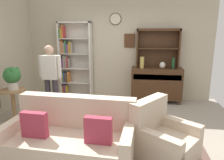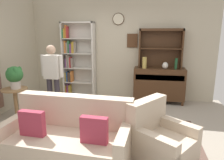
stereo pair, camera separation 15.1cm
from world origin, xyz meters
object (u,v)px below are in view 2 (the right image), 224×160
Objects in this scene: sideboard at (159,84)px; vase_tall at (144,63)px; potted_plant_small at (38,108)px; armchair_floral at (160,142)px; plant_stand at (16,101)px; bookshelf at (76,61)px; vase_round at (165,65)px; coffee_table at (98,115)px; person_reading at (53,75)px; book_stack at (103,112)px; potted_plant_large at (14,76)px; bottle_wine at (176,64)px; couch_floral at (69,140)px; sideboard_hutch at (161,43)px.

vase_tall reaches higher than sideboard.
vase_tall is 2.79m from potted_plant_small.
plant_stand is at bearing 162.16° from armchair_floral.
armchair_floral is at bearing -50.70° from bookshelf.
vase_round is at bearing 27.09° from plant_stand.
bookshelf is at bearing 118.66° from coffee_table.
person_reading is at bearing 148.22° from armchair_floral.
sideboard is 6.90× the size of book_stack.
sideboard is at bearing -2.13° from bookshelf.
vase_tall is at bearing 31.48° from potted_plant_large.
couch_floral is (-1.78, -2.74, -0.75)m from bottle_wine.
person_reading is at bearing -158.39° from bottle_wine.
armchair_floral is at bearing -24.89° from potted_plant_small.
person_reading reaches higher than sideboard.
sideboard is 0.71× the size of couch_floral.
sideboard reaches higher than couch_floral.
potted_plant_large reaches higher than plant_stand.
coffee_table is (1.22, -0.78, -0.55)m from person_reading.
coffee_table is at bearing 149.21° from armchair_floral.
person_reading reaches higher than potted_plant_small.
couch_floral reaches higher than coffee_table.
vase_round is at bearing -3.59° from bookshelf.
bookshelf is at bearing 67.56° from plant_stand.
bottle_wine reaches higher than coffee_table.
vase_tall is 0.78m from bottle_wine.
person_reading is (0.60, 0.48, -0.05)m from potted_plant_large.
book_stack is (-1.05, -2.14, -1.11)m from sideboard_hutch.
coffee_table is (-1.17, -2.08, -1.21)m from sideboard_hutch.
plant_stand reaches higher than potted_plant_small.
coffee_table is (0.22, 0.85, 0.04)m from couch_floral.
bottle_wine is 3.35m from couch_floral.
person_reading is at bearing -94.38° from bookshelf.
bookshelf reaches higher than armchair_floral.
potted_plant_small is (-2.80, -1.35, -0.82)m from vase_round.
plant_stand is (-0.73, -1.76, -0.63)m from bookshelf.
couch_floral is at bearing -72.75° from bookshelf.
plant_stand reaches higher than coffee_table.
potted_plant_large is (-2.91, 0.95, 0.67)m from armchair_floral.
sideboard is 7.65× the size of vase_round.
armchair_floral is (1.31, 0.20, -0.02)m from couch_floral.
bookshelf is 4.49× the size of potted_plant_large.
person_reading is at bearing -151.46° from sideboard_hutch.
bottle_wine is 0.15× the size of couch_floral.
bottle_wine is at bearing 23.45° from potted_plant_small.
potted_plant_large reaches higher than sideboard.
person_reading is 1.55m from coffee_table.
coffee_table is (1.51, -0.56, 0.17)m from potted_plant_small.
coffee_table is (-1.30, -1.91, -0.65)m from vase_round.
vase_round is 0.25× the size of plant_stand.
book_stack is (-1.44, -1.94, -0.61)m from bottle_wine.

